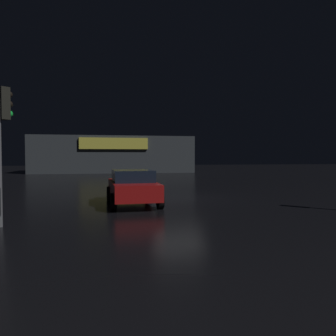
% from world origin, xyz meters
% --- Properties ---
extents(ground_plane, '(120.00, 120.00, 0.00)m').
position_xyz_m(ground_plane, '(0.00, 0.00, 0.00)').
color(ground_plane, black).
extents(store_building, '(20.14, 7.88, 4.60)m').
position_xyz_m(store_building, '(-2.57, 27.94, 2.31)').
color(store_building, '#33383D').
rests_on(store_building, ground).
extents(traffic_signal_opposite, '(0.43, 0.41, 4.14)m').
position_xyz_m(traffic_signal_opposite, '(-6.55, -5.34, 3.04)').
color(traffic_signal_opposite, '#595B60').
rests_on(traffic_signal_opposite, ground).
extents(car_near, '(2.21, 4.33, 1.50)m').
position_xyz_m(car_near, '(-2.42, -1.67, 0.79)').
color(car_near, '#A51414').
rests_on(car_near, ground).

